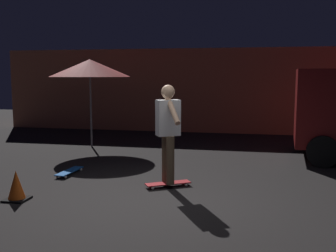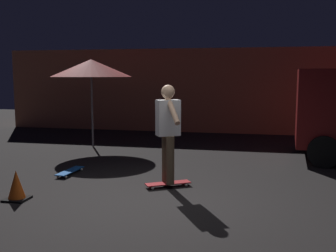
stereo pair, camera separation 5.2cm
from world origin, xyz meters
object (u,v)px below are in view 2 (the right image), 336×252
patio_umbrella (91,68)px  skateboard_spare (70,171)px  skateboard_ridden (168,184)px  skater (168,127)px  traffic_cone (16,186)px

patio_umbrella → skateboard_spare: (0.72, -2.87, -2.02)m
skateboard_ridden → skater: (-0.00, 0.00, 0.98)m
traffic_cone → patio_umbrella: bearing=98.1°
skater → skateboard_spare: bearing=167.2°
skateboard_ridden → skateboard_spare: bearing=167.2°
skater → traffic_cone: skater is taller
skateboard_spare → traffic_cone: 1.66m
skater → patio_umbrella: bearing=129.7°
skateboard_ridden → skateboard_spare: (-2.04, 0.46, 0.00)m
skateboard_ridden → traffic_cone: size_ratio=1.68×
patio_umbrella → traffic_cone: patio_umbrella is taller
skateboard_spare → skater: 2.31m
skateboard_ridden → skater: 0.98m
skateboard_ridden → patio_umbrella: bearing=129.7°
skateboard_spare → traffic_cone: size_ratio=1.72×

